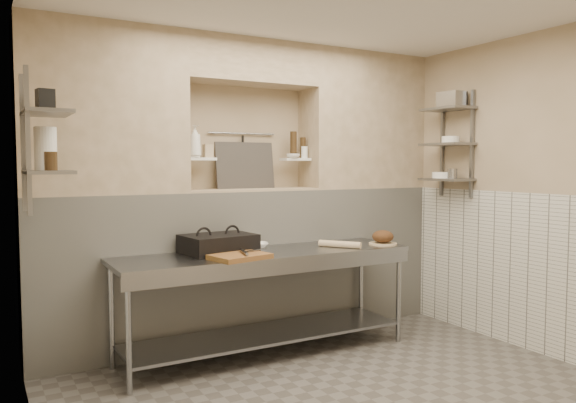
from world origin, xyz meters
TOP-DOWN VIEW (x-y plane):
  - wall_left at (-2.05, 0.00)m, footprint 0.10×3.90m
  - wall_right at (2.05, 0.00)m, footprint 0.10×3.90m
  - wall_back at (0.00, 2.00)m, footprint 4.00×0.10m
  - backwall_lower at (0.00, 1.75)m, footprint 4.00×0.40m
  - alcove_sill at (0.00, 1.75)m, footprint 1.30×0.40m
  - backwall_pillar_left at (-1.33, 1.75)m, footprint 1.35×0.40m
  - backwall_pillar_right at (1.33, 1.75)m, footprint 1.35×0.40m
  - backwall_header at (0.00, 1.75)m, footprint 1.30×0.40m
  - wainscot_left at (-1.99, 0.00)m, footprint 0.02×3.90m
  - wainscot_right at (1.99, 0.00)m, footprint 0.02×3.90m
  - alcove_shelf_left at (-0.50, 1.75)m, footprint 0.28×0.16m
  - alcove_shelf_right at (0.50, 1.75)m, footprint 0.28×0.16m
  - utensil_rail at (0.00, 1.92)m, footprint 0.70×0.02m
  - hanging_steel at (0.00, 1.90)m, footprint 0.02×0.02m
  - splash_panel at (0.00, 1.85)m, footprint 0.60×0.08m
  - shelf_rail_left_a at (-1.98, 1.25)m, footprint 0.03×0.03m
  - shelf_rail_left_b at (-1.98, 0.85)m, footprint 0.03×0.03m
  - wall_shelf_left_lower at (-1.84, 1.05)m, footprint 0.30×0.50m
  - wall_shelf_left_upper at (-1.84, 1.05)m, footprint 0.30×0.50m
  - shelf_rail_right_a at (1.98, 1.25)m, footprint 0.03×0.03m
  - shelf_rail_right_b at (1.98, 0.85)m, footprint 0.03×0.03m
  - wall_shelf_right_lower at (1.84, 1.05)m, footprint 0.30×0.50m
  - wall_shelf_right_mid at (1.84, 1.05)m, footprint 0.30×0.50m
  - wall_shelf_right_upper at (1.84, 1.05)m, footprint 0.30×0.50m
  - prep_table at (-0.11, 1.18)m, footprint 2.60×0.70m
  - panini_press at (-0.49, 1.33)m, footprint 0.63×0.50m
  - cutting_board at (-0.46, 0.97)m, footprint 0.50×0.40m
  - knife_blade at (-0.26, 1.07)m, footprint 0.24×0.12m
  - tongs at (-0.42, 0.97)m, footprint 0.09×0.27m
  - mixing_bowl at (-0.08, 1.43)m, footprint 0.26×0.26m
  - rolling_pin at (0.59, 1.09)m, footprint 0.28×0.35m
  - bread_board at (1.05, 1.05)m, footprint 0.26×0.26m
  - bread_loaf at (1.05, 1.05)m, footprint 0.20×0.20m
  - bottle_soap at (-0.56, 1.71)m, footprint 0.14×0.14m
  - jar_alcove at (-0.40, 1.80)m, footprint 0.08×0.08m
  - bowl_alcove at (0.44, 1.70)m, footprint 0.18×0.18m
  - condiment_a at (0.59, 1.75)m, footprint 0.06×0.06m
  - condiment_b at (0.50, 1.78)m, footprint 0.07×0.07m
  - condiment_c at (0.60, 1.74)m, footprint 0.07×0.07m
  - jug_left at (-1.84, 1.17)m, footprint 0.15×0.15m
  - jar_left at (-1.84, 0.88)m, footprint 0.08×0.08m
  - box_left_upper at (-1.84, 1.10)m, footprint 0.12×0.12m
  - bowl_right at (1.84, 1.11)m, footprint 0.20×0.20m
  - canister_right at (1.84, 0.97)m, footprint 0.10×0.10m
  - bowl_right_mid at (1.84, 1.00)m, footprint 0.18×0.18m
  - basket_right at (1.84, 1.00)m, footprint 0.22×0.26m

SIDE VIEW (x-z plane):
  - prep_table at x=-0.11m, z-range 0.19..1.09m
  - backwall_lower at x=0.00m, z-range 0.00..1.40m
  - wainscot_left at x=-1.99m, z-range 0.00..1.40m
  - wainscot_right at x=1.99m, z-range 0.00..1.40m
  - bread_board at x=1.05m, z-range 0.90..0.92m
  - cutting_board at x=-0.46m, z-range 0.90..0.94m
  - mixing_bowl at x=-0.08m, z-range 0.90..0.95m
  - rolling_pin at x=0.59m, z-range 0.90..0.96m
  - knife_blade at x=-0.26m, z-range 0.95..0.95m
  - tongs at x=-0.42m, z-range 0.94..0.97m
  - bread_loaf at x=1.05m, z-range 0.92..1.04m
  - panini_press at x=-0.49m, z-range 0.90..1.06m
  - wall_left at x=-2.05m, z-range 0.00..2.80m
  - wall_right at x=2.05m, z-range 0.00..2.80m
  - wall_back at x=0.00m, z-range 0.00..2.80m
  - alcove_sill at x=0.00m, z-range 1.40..1.42m
  - wall_shelf_right_lower at x=1.84m, z-range 1.49..1.51m
  - bowl_right at x=1.84m, z-range 1.51..1.57m
  - canister_right at x=1.84m, z-range 1.51..1.61m
  - wall_shelf_left_lower at x=-1.84m, z-range 1.59..1.61m
  - splash_panel at x=0.00m, z-range 1.42..1.86m
  - jar_left at x=-1.84m, z-range 1.61..1.73m
  - alcove_shelf_left at x=-0.50m, z-range 1.69..1.71m
  - alcove_shelf_right at x=0.50m, z-range 1.69..1.71m
  - bowl_alcove at x=0.44m, z-range 1.71..1.75m
  - jug_left at x=-1.84m, z-range 1.61..1.91m
  - condiment_c at x=0.60m, z-range 1.71..1.83m
  - jar_alcove at x=-0.40m, z-range 1.71..1.83m
  - hanging_steel at x=0.00m, z-range 1.63..1.93m
  - shelf_rail_left_a at x=-1.98m, z-range 1.33..2.27m
  - shelf_rail_left_b at x=-1.98m, z-range 1.33..2.27m
  - condiment_a at x=0.59m, z-range 1.71..1.92m
  - condiment_b at x=0.50m, z-range 1.71..1.98m
  - shelf_rail_right_a at x=1.98m, z-range 1.33..2.38m
  - shelf_rail_right_b at x=1.98m, z-range 1.33..2.38m
  - wall_shelf_right_mid at x=1.84m, z-range 1.84..1.86m
  - bottle_soap at x=-0.56m, z-range 1.71..2.00m
  - bowl_right_mid at x=1.84m, z-range 1.86..1.93m
  - utensil_rail at x=0.00m, z-range 1.94..1.96m
  - wall_shelf_left_upper at x=-1.84m, z-range 1.99..2.01m
  - box_left_upper at x=-1.84m, z-range 2.01..2.16m
  - backwall_pillar_left at x=-1.33m, z-range 1.40..2.80m
  - backwall_pillar_right at x=1.33m, z-range 1.40..2.80m
  - wall_shelf_right_upper at x=1.84m, z-range 2.19..2.21m
  - basket_right at x=1.84m, z-range 2.21..2.36m
  - backwall_header at x=0.00m, z-range 2.40..2.80m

